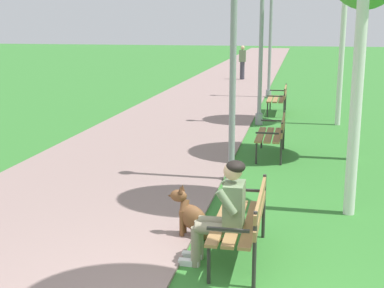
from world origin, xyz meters
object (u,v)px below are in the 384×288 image
Objects in this scene: pedestrian_distant at (242,63)px; lamp_post_mid at (261,50)px; dog_brown at (196,220)px; park_bench_far at (279,97)px; person_seated_on_near_bench at (224,209)px; lamp_post_far at (270,38)px; park_bench_near at (244,218)px; park_bench_mid at (274,132)px; lamp_post_near at (233,64)px.

lamp_post_mid is at bearing -81.46° from pedestrian_distant.
park_bench_far is at bearing 86.43° from dog_brown.
person_seated_on_near_bench is 0.30× the size of lamp_post_far.
park_bench_far is 10.68m from person_seated_on_near_bench.
park_bench_near and park_bench_mid have the same top height.
person_seated_on_near_bench is 0.32× the size of lamp_post_near.
park_bench_mid is at bearing -88.69° from park_bench_far.
lamp_post_mid is at bearing -89.27° from lamp_post_far.
park_bench_near is 0.36× the size of lamp_post_far.
dog_brown is at bearing 123.81° from person_seated_on_near_bench.
park_bench_near is 1.00× the size of park_bench_mid.
park_bench_mid is 1.80× the size of dog_brown.
lamp_post_near is 10.81m from lamp_post_far.
person_seated_on_near_bench is 3.60m from lamp_post_near.
lamp_post_far is at bearing 90.73° from lamp_post_mid.
park_bench_far is at bearing -77.16° from pedestrian_distant.
lamp_post_near reaches higher than park_bench_mid.
lamp_post_far is (-0.36, 14.12, 1.49)m from person_seated_on_near_bench.
person_seated_on_near_bench is at bearing -88.12° from lamp_post_mid.
pedestrian_distant is at bearing 105.20° from lamp_post_far.
park_bench_near is 20.08m from pedestrian_distant.
lamp_post_near is at bearing -107.90° from park_bench_mid.
lamp_post_near reaches higher than person_seated_on_near_bench.
lamp_post_far is 2.54× the size of pedestrian_distant.
park_bench_far is at bearing 91.31° from park_bench_mid.
person_seated_on_near_bench is at bearing -135.56° from park_bench_near.
park_bench_mid is 5.40m from park_bench_far.
lamp_post_far is at bearing 89.57° from dog_brown.
lamp_post_near reaches higher than lamp_post_mid.
park_bench_mid is at bearing 86.87° from person_seated_on_near_bench.
dog_brown is at bearing -85.48° from pedestrian_distant.
park_bench_far is 3.86m from lamp_post_far.
park_bench_near and park_bench_far have the same top height.
lamp_post_mid reaches higher than dog_brown.
lamp_post_near is (0.11, 2.63, 1.79)m from dog_brown.
person_seated_on_near_bench is 0.76× the size of pedestrian_distant.
park_bench_far is at bearing 86.05° from lamp_post_near.
lamp_post_far reaches higher than person_seated_on_near_bench.
person_seated_on_near_bench reaches higher than park_bench_near.
lamp_post_far is at bearing 90.06° from lamp_post_near.
dog_brown is at bearing 144.16° from park_bench_near.
lamp_post_far reaches higher than park_bench_near.
park_bench_near is at bearing -86.69° from lamp_post_mid.
park_bench_mid is 0.36× the size of lamp_post_far.
lamp_post_mid is at bearing -103.47° from park_bench_far.
lamp_post_near is at bearing 95.93° from person_seated_on_near_bench.
park_bench_mid is (0.08, 5.07, 0.00)m from park_bench_near.
park_bench_far is at bearing -81.41° from lamp_post_far.
park_bench_far is 2.46m from lamp_post_mid.
dog_brown is 0.21× the size of lamp_post_near.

